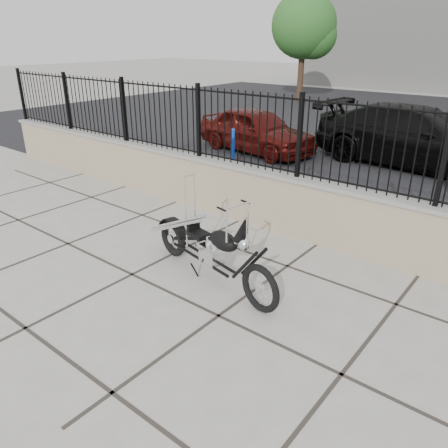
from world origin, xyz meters
TOP-DOWN VIEW (x-y plane):
  - ground_plane at (0.00, 0.00)m, footprint 90.00×90.00m
  - parking_lot at (0.00, 12.50)m, footprint 30.00×30.00m
  - retaining_wall at (0.00, 2.50)m, footprint 14.00×0.36m
  - iron_fence at (0.00, 2.50)m, footprint 14.00×0.08m
  - chopper_motorcycle at (0.87, 0.58)m, footprint 2.29×0.86m
  - car_red at (-2.61, 6.59)m, footprint 3.66×1.92m
  - car_black at (1.21, 7.84)m, footprint 5.04×2.37m
  - bollard_a at (-2.20, 5.04)m, footprint 0.12×0.12m
  - tree_left at (-6.88, 16.45)m, footprint 3.00×3.00m

SIDE VIEW (x-z plane):
  - ground_plane at x=0.00m, z-range 0.00..0.00m
  - parking_lot at x=0.00m, z-range 0.00..0.00m
  - bollard_a at x=-2.20m, z-range 0.00..0.91m
  - retaining_wall at x=0.00m, z-range 0.00..0.96m
  - car_red at x=-2.61m, z-range 0.00..1.19m
  - chopper_motorcycle at x=0.87m, z-range 0.00..1.36m
  - car_black at x=1.21m, z-range 0.00..1.42m
  - iron_fence at x=0.00m, z-range 0.96..2.16m
  - tree_left at x=-6.88m, z-range 1.01..6.07m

